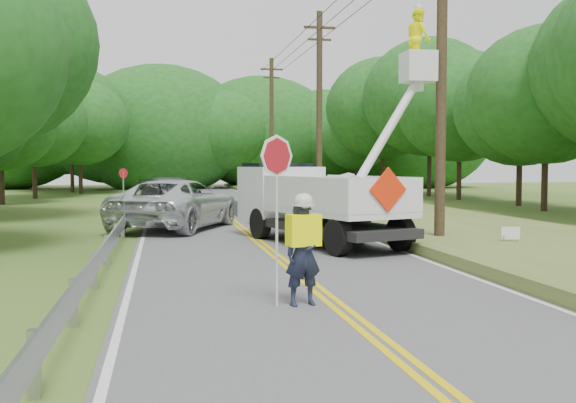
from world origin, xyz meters
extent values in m
plane|color=#32541D|center=(0.00, 0.00, 0.00)|extent=(140.00, 140.00, 0.00)
cube|color=#525254|center=(0.00, 14.00, 0.01)|extent=(7.20, 96.00, 0.02)
cube|color=#E8C404|center=(-0.10, 14.00, 0.02)|extent=(0.12, 96.00, 0.00)
cube|color=#E8C404|center=(0.10, 14.00, 0.02)|extent=(0.12, 96.00, 0.00)
cube|color=silver|center=(-3.45, 14.00, 0.02)|extent=(0.12, 96.00, 0.00)
cube|color=silver|center=(3.45, 14.00, 0.02)|extent=(0.12, 96.00, 0.00)
cube|color=#96969E|center=(-4.10, -2.00, 0.35)|extent=(0.12, 0.14, 0.70)
cube|color=#96969E|center=(-4.10, 1.00, 0.35)|extent=(0.12, 0.14, 0.70)
cube|color=#96969E|center=(-4.10, 4.00, 0.35)|extent=(0.12, 0.14, 0.70)
cube|color=#96969E|center=(-4.10, 7.00, 0.35)|extent=(0.12, 0.14, 0.70)
cube|color=#96969E|center=(-4.10, 10.00, 0.35)|extent=(0.12, 0.14, 0.70)
cube|color=#96969E|center=(-4.10, 13.00, 0.35)|extent=(0.12, 0.14, 0.70)
cube|color=#96969E|center=(-4.10, 16.00, 0.35)|extent=(0.12, 0.14, 0.70)
cube|color=#96969E|center=(-4.10, 19.00, 0.35)|extent=(0.12, 0.14, 0.70)
cube|color=#96969E|center=(-4.10, 22.00, 0.35)|extent=(0.12, 0.14, 0.70)
cube|color=#96969E|center=(-4.10, 25.00, 0.35)|extent=(0.12, 0.14, 0.70)
cube|color=#96969E|center=(-4.10, 28.00, 0.35)|extent=(0.12, 0.14, 0.70)
cube|color=#96969E|center=(-4.10, 31.00, 0.35)|extent=(0.12, 0.14, 0.70)
cube|color=#96969E|center=(-4.10, 34.00, 0.35)|extent=(0.12, 0.14, 0.70)
cube|color=#96969E|center=(-4.10, 37.00, 0.35)|extent=(0.12, 0.14, 0.70)
cube|color=#96969E|center=(-4.00, 15.00, 0.60)|extent=(0.05, 48.00, 0.34)
cylinder|color=black|center=(5.00, 9.00, 5.00)|extent=(0.30, 0.30, 10.00)
cylinder|color=black|center=(5.00, 24.00, 5.00)|extent=(0.30, 0.30, 10.00)
cube|color=black|center=(5.00, 24.00, 9.20)|extent=(1.60, 0.12, 0.12)
cube|color=black|center=(5.00, 24.00, 8.60)|extent=(1.20, 0.10, 0.10)
cylinder|color=black|center=(5.00, 39.00, 5.00)|extent=(0.30, 0.30, 10.00)
cube|color=black|center=(5.00, 39.00, 9.20)|extent=(1.60, 0.12, 0.12)
cube|color=black|center=(5.00, 39.00, 8.60)|extent=(1.20, 0.10, 0.10)
cube|color=#5B662B|center=(7.10, 14.00, 0.15)|extent=(7.00, 96.00, 0.30)
cylinder|color=#332319|center=(-12.01, 32.07, 1.41)|extent=(0.32, 0.32, 2.82)
ellipsoid|color=#1B4915|center=(-12.01, 32.07, 4.85)|extent=(6.57, 6.57, 5.78)
cylinder|color=#332319|center=(-11.40, 38.87, 1.53)|extent=(0.32, 0.32, 3.07)
ellipsoid|color=#1B4915|center=(-11.40, 38.87, 5.28)|extent=(7.16, 7.16, 6.30)
cylinder|color=#332319|center=(-9.10, 44.97, 1.62)|extent=(0.32, 0.32, 3.24)
ellipsoid|color=#1B4915|center=(-9.10, 44.97, 5.58)|extent=(7.56, 7.56, 6.65)
cylinder|color=#332319|center=(-10.23, 48.92, 1.92)|extent=(0.32, 0.32, 3.83)
ellipsoid|color=#1B4915|center=(-10.23, 48.92, 6.60)|extent=(8.94, 8.94, 7.87)
cylinder|color=#332319|center=(15.98, 21.41, 1.68)|extent=(0.32, 0.32, 3.37)
ellipsoid|color=#1B4915|center=(15.98, 21.41, 5.80)|extent=(7.86, 7.86, 6.91)
cylinder|color=#332319|center=(16.90, 25.45, 1.60)|extent=(0.32, 0.32, 3.20)
ellipsoid|color=#1B4915|center=(16.90, 25.45, 5.51)|extent=(7.47, 7.47, 6.57)
cylinder|color=#332319|center=(16.39, 32.09, 1.79)|extent=(0.32, 0.32, 3.57)
ellipsoid|color=#1B4915|center=(16.39, 32.09, 6.16)|extent=(8.34, 8.34, 7.34)
cylinder|color=#332319|center=(16.37, 37.06, 2.10)|extent=(0.32, 0.32, 4.19)
ellipsoid|color=#1B4915|center=(16.37, 37.06, 7.22)|extent=(9.78, 9.78, 8.61)
cylinder|color=#332319|center=(14.91, 43.29, 2.01)|extent=(0.32, 0.32, 4.02)
ellipsoid|color=#1B4915|center=(14.91, 43.29, 6.92)|extent=(9.38, 9.38, 8.25)
cylinder|color=#332319|center=(14.24, 48.52, 1.31)|extent=(0.32, 0.32, 2.62)
ellipsoid|color=#1B4915|center=(14.24, 48.52, 4.52)|extent=(6.12, 6.12, 5.38)
ellipsoid|color=#1B4915|center=(-17.04, 57.94, 5.50)|extent=(14.93, 11.20, 11.20)
ellipsoid|color=#1B4915|center=(-12.14, 57.28, 5.50)|extent=(11.11, 8.33, 8.33)
ellipsoid|color=#1B4915|center=(-7.32, 56.41, 5.50)|extent=(13.41, 10.06, 10.06)
ellipsoid|color=#1B4915|center=(-2.99, 56.15, 5.50)|extent=(16.96, 12.72, 12.72)
ellipsoid|color=#1B4915|center=(2.46, 54.40, 5.50)|extent=(10.26, 7.69, 7.69)
ellipsoid|color=#1B4915|center=(7.06, 57.79, 5.50)|extent=(15.25, 11.44, 11.44)
ellipsoid|color=#1B4915|center=(13.51, 56.98, 5.50)|extent=(11.74, 8.80, 8.80)
ellipsoid|color=#1B4915|center=(17.44, 56.09, 5.50)|extent=(11.30, 8.48, 8.48)
ellipsoid|color=#1B4915|center=(22.13, 54.07, 5.50)|extent=(15.58, 11.69, 11.69)
imported|color=#191E33|center=(-0.54, 1.74, 0.88)|extent=(0.69, 0.52, 1.72)
cube|color=#F7FF00|center=(-0.54, 1.74, 1.27)|extent=(0.58, 0.42, 0.52)
ellipsoid|color=silver|center=(-0.54, 1.74, 1.75)|extent=(0.32, 0.32, 0.26)
cylinder|color=#B7B7B7|center=(-0.99, 1.70, 1.22)|extent=(0.04, 0.04, 2.41)
cylinder|color=#A8141F|center=(-0.99, 1.70, 2.49)|extent=(0.59, 0.40, 0.69)
cylinder|color=black|center=(1.54, 7.33, 0.50)|extent=(0.58, 1.00, 0.96)
cylinder|color=black|center=(3.44, 7.94, 0.50)|extent=(0.58, 1.00, 0.96)
cylinder|color=black|center=(0.93, 9.23, 0.50)|extent=(0.58, 1.00, 0.96)
cylinder|color=black|center=(2.83, 9.84, 0.50)|extent=(0.58, 1.00, 0.96)
cylinder|color=black|center=(0.17, 11.60, 0.50)|extent=(0.58, 1.00, 0.96)
cylinder|color=black|center=(2.07, 12.21, 0.50)|extent=(0.58, 1.00, 0.96)
cube|color=black|center=(1.79, 9.82, 0.57)|extent=(3.95, 6.72, 0.25)
cube|color=white|center=(2.00, 9.15, 1.07)|extent=(3.59, 5.07, 0.22)
cube|color=white|center=(0.93, 8.81, 1.57)|extent=(1.46, 4.39, 0.90)
cube|color=white|center=(3.07, 9.50, 1.57)|extent=(1.46, 4.39, 0.90)
cube|color=white|center=(2.70, 6.99, 1.57)|extent=(2.20, 0.76, 0.90)
cube|color=white|center=(0.96, 12.38, 1.37)|extent=(2.72, 2.49, 1.80)
cube|color=black|center=(0.90, 12.57, 2.01)|extent=(2.30, 1.84, 0.75)
cube|color=white|center=(2.34, 8.11, 1.57)|extent=(1.13, 1.13, 0.80)
cube|color=white|center=(4.30, 9.00, 5.09)|extent=(0.85, 0.85, 0.85)
imported|color=#F7FF00|center=(4.30, 9.00, 5.88)|extent=(0.62, 0.80, 1.65)
cube|color=red|center=(2.72, 6.92, 1.72)|extent=(1.09, 0.38, 1.13)
imported|color=silver|center=(-2.32, 15.35, 0.92)|extent=(5.33, 7.10, 1.79)
imported|color=#393E42|center=(-2.35, 27.23, 0.85)|extent=(3.76, 6.12, 1.66)
cylinder|color=#96969E|center=(-4.52, 21.27, 1.02)|extent=(0.06, 0.06, 2.04)
cylinder|color=#A8141F|center=(-4.52, 21.27, 1.95)|extent=(0.39, 0.30, 0.46)
cube|color=white|center=(6.28, 7.29, 0.52)|extent=(0.46, 0.17, 0.33)
cylinder|color=#96969E|center=(6.09, 7.29, 0.24)|extent=(0.02, 0.02, 0.48)
cylinder|color=#96969E|center=(6.47, 7.29, 0.24)|extent=(0.02, 0.02, 0.48)
camera|label=1|loc=(-2.81, -8.93, 2.36)|focal=41.55mm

